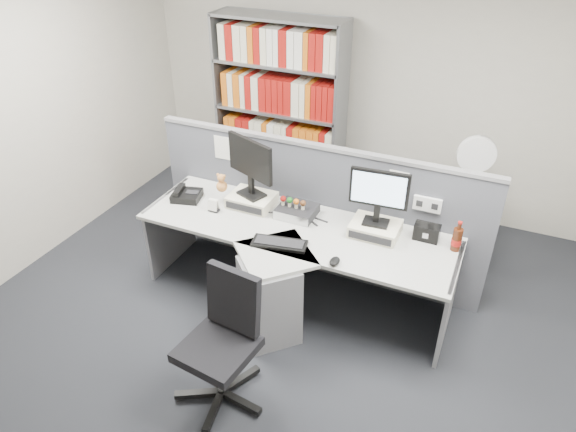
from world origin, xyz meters
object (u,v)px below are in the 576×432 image
at_px(monitor_right, 379,193).
at_px(shelving_unit, 280,114).
at_px(cola_bottle, 457,239).
at_px(office_chair, 224,337).
at_px(monitor_left, 250,163).
at_px(desktop_pc, 297,211).
at_px(desk_calendar, 214,206).
at_px(desk_phone, 186,195).
at_px(mouse, 335,261).
at_px(desk_fan, 476,158).
at_px(keyboard, 279,243).
at_px(desk, 285,268).
at_px(speaker, 427,232).
at_px(filing_cabinet, 462,226).

xyz_separation_m(monitor_right, shelving_unit, (-1.51, 1.47, -0.12)).
distance_m(cola_bottle, office_chair, 1.87).
height_order(monitor_left, desktop_pc, monitor_left).
bearing_deg(monitor_right, desk_calendar, -170.77).
bearing_deg(desk_phone, monitor_left, 13.70).
bearing_deg(mouse, desk_fan, 63.73).
distance_m(keyboard, desk_calendar, 0.76).
relative_size(desktop_pc, office_chair, 0.32).
bearing_deg(shelving_unit, office_chair, -72.65).
bearing_deg(desktop_pc, desk, -80.26).
height_order(keyboard, mouse, mouse).
height_order(mouse, desk_fan, desk_fan).
xyz_separation_m(desk_calendar, shelving_unit, (-0.16, 1.68, 0.21)).
bearing_deg(shelving_unit, desktop_pc, -60.30).
distance_m(desk_phone, desk_calendar, 0.34).
height_order(keyboard, desk_fan, desk_fan).
xyz_separation_m(cola_bottle, desk_fan, (-0.03, 0.97, 0.24)).
bearing_deg(monitor_left, shelving_unit, 105.65).
relative_size(monitor_left, desktop_pc, 1.65).
bearing_deg(desk_calendar, office_chair, -56.91).
bearing_deg(desk_fan, desk, -130.62).
xyz_separation_m(monitor_left, desk_phone, (-0.58, -0.14, -0.37)).
bearing_deg(desk_phone, keyboard, -16.13).
height_order(desk, shelving_unit, shelving_unit).
distance_m(desk_calendar, speaker, 1.77).
xyz_separation_m(desk_fan, office_chair, (-1.23, -2.32, -0.54)).
distance_m(desk, filing_cabinet, 1.85).
relative_size(monitor_right, mouse, 3.98).
distance_m(desktop_pc, keyboard, 0.45).
bearing_deg(desk_phone, monitor_right, 4.81).
xyz_separation_m(monitor_right, office_chair, (-0.64, -1.30, -0.58)).
xyz_separation_m(monitor_left, desk_fan, (1.69, 1.02, -0.07)).
bearing_deg(desk_fan, keyboard, -129.86).
xyz_separation_m(desk_phone, desk_calendar, (0.33, -0.08, 0.01)).
xyz_separation_m(desk, mouse, (0.45, -0.12, 0.29)).
distance_m(desktop_pc, speaker, 1.07).
height_order(keyboard, desk_calendar, desk_calendar).
bearing_deg(desk_phone, desk_fan, 27.00).
height_order(desktop_pc, cola_bottle, cola_bottle).
xyz_separation_m(monitor_left, keyboard, (0.47, -0.45, -0.39)).
distance_m(monitor_right, office_chair, 1.57).
relative_size(shelving_unit, filing_cabinet, 2.86).
bearing_deg(monitor_right, shelving_unit, 135.86).
xyz_separation_m(desktop_pc, office_chair, (0.03, -1.31, -0.25)).
relative_size(desktop_pc, speaker, 1.59).
xyz_separation_m(desktop_pc, cola_bottle, (1.30, 0.04, 0.05)).
distance_m(monitor_left, keyboard, 0.76).
height_order(desktop_pc, filing_cabinet, desktop_pc).
distance_m(mouse, shelving_unit, 2.40).
height_order(desktop_pc, desk_calendar, desk_calendar).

